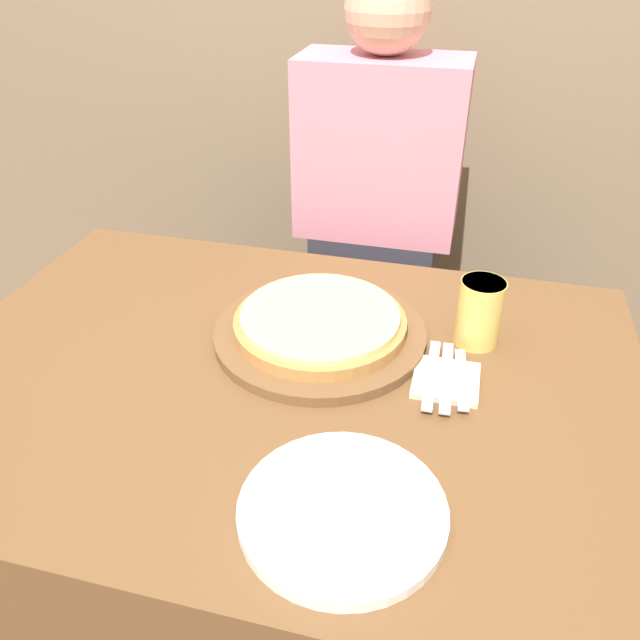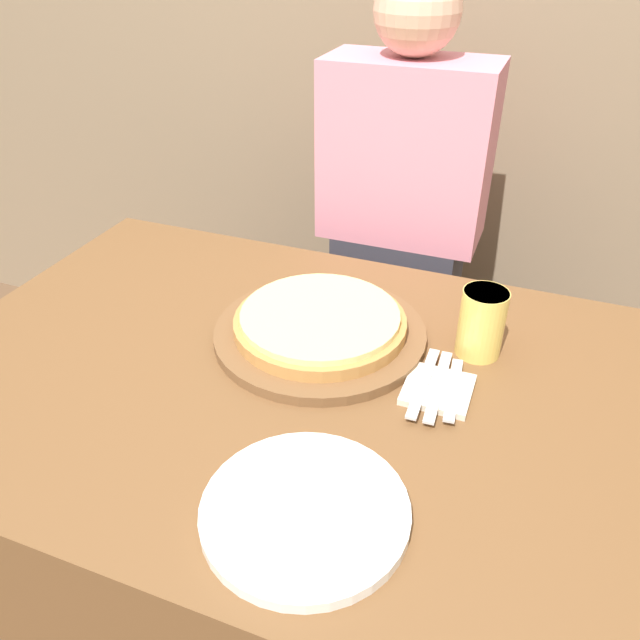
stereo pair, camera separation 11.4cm
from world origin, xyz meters
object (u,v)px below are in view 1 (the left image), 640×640
dinner_plate (342,511)px  dinner_knife (446,376)px  beer_glass (480,310)px  fork (431,374)px  diner_person (375,254)px  spoon (462,379)px  pizza_on_board (320,327)px

dinner_plate → dinner_knife: bearing=70.6°
beer_glass → fork: size_ratio=0.67×
beer_glass → fork: beer_glass is taller
fork → diner_person: size_ratio=0.14×
dinner_knife → spoon: 0.03m
pizza_on_board → fork: (0.21, -0.08, -0.01)m
pizza_on_board → fork: bearing=-19.8°
dinner_plate → fork: dinner_plate is taller
dinner_plate → fork: (0.08, 0.31, 0.01)m
diner_person → beer_glass: bearing=-60.7°
beer_glass → diner_person: size_ratio=0.09×
beer_glass → dinner_plate: bearing=-108.7°
spoon → diner_person: 0.67m
fork → dinner_plate: bearing=-105.2°
dinner_plate → fork: bearing=74.8°
pizza_on_board → diner_person: size_ratio=0.30×
spoon → diner_person: size_ratio=0.12×
spoon → diner_person: diner_person is taller
dinner_knife → spoon: same height
pizza_on_board → spoon: size_ratio=2.43×
pizza_on_board → diner_person: 0.55m
beer_glass → dinner_knife: (-0.04, -0.14, -0.05)m
pizza_on_board → dinner_knife: size_ratio=2.07×
dinner_knife → diner_person: 0.66m
dinner_plate → dinner_knife: 0.33m
pizza_on_board → spoon: pizza_on_board is taller
spoon → diner_person: (-0.25, 0.62, -0.11)m
dinner_plate → fork: 0.32m
spoon → beer_glass: bearing=82.9°
beer_glass → spoon: (-0.02, -0.14, -0.05)m
dinner_knife → pizza_on_board: bearing=162.1°
fork → dinner_knife: 0.03m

